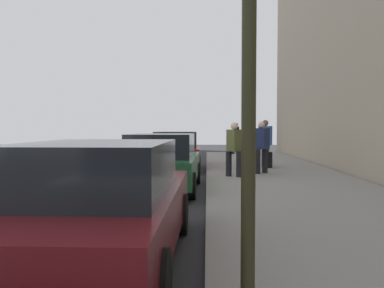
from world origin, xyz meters
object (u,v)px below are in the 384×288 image
at_px(parked_car_green, 162,162).
at_px(pedestrian_black_coat, 236,137).
at_px(rolling_suitcase, 269,160).
at_px(parked_car_maroon, 102,204).
at_px(pedestrian_navy_coat, 261,146).
at_px(pedestrian_blue_coat, 265,142).
at_px(pedestrian_olive_coat, 234,148).
at_px(parked_car_red, 176,151).

height_order(parked_car_green, pedestrian_black_coat, pedestrian_black_coat).
distance_m(parked_car_green, rolling_suitcase, 5.91).
bearing_deg(parked_car_green, parked_car_maroon, 179.18).
distance_m(parked_car_green, pedestrian_navy_coat, 4.13).
xyz_separation_m(pedestrian_blue_coat, pedestrian_olive_coat, (-3.19, 1.42, -0.07)).
bearing_deg(parked_car_red, pedestrian_olive_coat, -148.74).
xyz_separation_m(pedestrian_navy_coat, pedestrian_black_coat, (9.97, 0.11, 0.04)).
xyz_separation_m(parked_car_maroon, pedestrian_navy_coat, (8.71, -3.08, 0.31)).
relative_size(parked_car_maroon, rolling_suitcase, 4.89).
height_order(parked_car_red, rolling_suitcase, parked_car_red).
height_order(pedestrian_blue_coat, pedestrian_navy_coat, pedestrian_blue_coat).
height_order(parked_car_red, pedestrian_black_coat, pedestrian_black_coat).
height_order(parked_car_green, rolling_suitcase, parked_car_green).
distance_m(parked_car_green, parked_car_red, 5.31).
bearing_deg(pedestrian_blue_coat, pedestrian_olive_coat, 155.99).
distance_m(parked_car_red, pedestrian_navy_coat, 3.94).
relative_size(pedestrian_navy_coat, rolling_suitcase, 1.81).
height_order(parked_car_maroon, pedestrian_olive_coat, pedestrian_olive_coat).
bearing_deg(parked_car_maroon, pedestrian_blue_coat, -17.81).
bearing_deg(pedestrian_blue_coat, pedestrian_black_coat, 4.21).
distance_m(parked_car_red, pedestrian_black_coat, 8.04).
relative_size(pedestrian_olive_coat, rolling_suitcase, 1.76).
bearing_deg(parked_car_red, rolling_suitcase, -99.33).
xyz_separation_m(pedestrian_navy_coat, pedestrian_olive_coat, (-0.91, 0.97, -0.02)).
bearing_deg(parked_car_maroon, pedestrian_navy_coat, -19.46).
xyz_separation_m(parked_car_maroon, parked_car_red, (11.19, -0.04, -0.00)).
relative_size(parked_car_maroon, parked_car_green, 1.11).
relative_size(pedestrian_olive_coat, pedestrian_black_coat, 0.94).
bearing_deg(pedestrian_navy_coat, pedestrian_black_coat, 0.64).
height_order(parked_car_red, pedestrian_navy_coat, pedestrian_navy_coat).
relative_size(parked_car_maroon, pedestrian_olive_coat, 2.78).
relative_size(parked_car_green, pedestrian_blue_coat, 2.31).
xyz_separation_m(parked_car_red, pedestrian_black_coat, (7.48, -2.92, 0.35)).
xyz_separation_m(parked_car_green, pedestrian_navy_coat, (2.83, -2.99, 0.32)).
bearing_deg(pedestrian_black_coat, pedestrian_olive_coat, 175.50).
relative_size(pedestrian_navy_coat, pedestrian_olive_coat, 1.03).
bearing_deg(parked_car_maroon, pedestrian_olive_coat, -15.13).
xyz_separation_m(pedestrian_navy_coat, rolling_suitcase, (1.90, -0.54, -0.62)).
bearing_deg(pedestrian_olive_coat, parked_car_green, 133.42).
bearing_deg(parked_car_red, parked_car_green, -179.56).
height_order(parked_car_red, pedestrian_olive_coat, pedestrian_olive_coat).
bearing_deg(parked_car_maroon, parked_car_red, -0.22).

